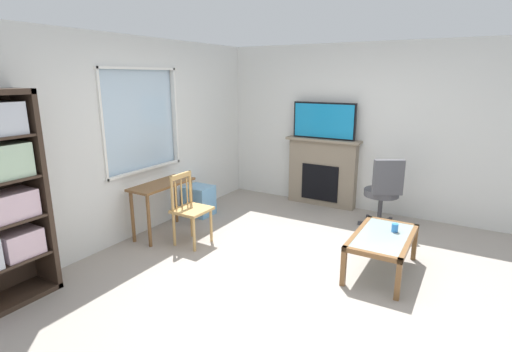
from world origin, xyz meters
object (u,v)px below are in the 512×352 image
at_px(wooden_chair, 190,208).
at_px(office_chair, 384,189).
at_px(desk_under_window, 162,193).
at_px(sippy_cup, 395,228).
at_px(coffee_table, 383,240).
at_px(fireplace, 322,172).
at_px(tv, 324,121).
at_px(plastic_drawer_unit, 199,200).

relative_size(wooden_chair, office_chair, 0.90).
distance_m(desk_under_window, office_chair, 3.02).
xyz_separation_m(desk_under_window, wooden_chair, (-0.07, -0.51, -0.11)).
distance_m(desk_under_window, sippy_cup, 2.93).
height_order(office_chair, coffee_table, office_chair).
distance_m(fireplace, coffee_table, 2.33).
bearing_deg(wooden_chair, sippy_cup, -75.61).
height_order(desk_under_window, sippy_cup, desk_under_window).
distance_m(wooden_chair, tv, 2.61).
bearing_deg(tv, office_chair, -114.85).
bearing_deg(office_chair, fireplace, 64.38).
bearing_deg(sippy_cup, wooden_chair, 104.39).
bearing_deg(coffee_table, office_chair, 12.56).
height_order(wooden_chair, tv, tv).
height_order(tv, office_chair, tv).
relative_size(plastic_drawer_unit, fireplace, 0.37).
height_order(fireplace, coffee_table, fireplace).
bearing_deg(wooden_chair, office_chair, -48.16).
distance_m(desk_under_window, tv, 2.74).
xyz_separation_m(wooden_chair, office_chair, (1.77, -1.98, 0.09)).
xyz_separation_m(fireplace, coffee_table, (-1.85, -1.40, -0.19)).
bearing_deg(wooden_chair, coffee_table, -78.86).
distance_m(fireplace, sippy_cup, 2.25).
distance_m(desk_under_window, wooden_chair, 0.53).
xyz_separation_m(fireplace, sippy_cup, (-1.69, -1.48, -0.08)).
bearing_deg(desk_under_window, fireplace, -31.93).
xyz_separation_m(wooden_chair, coffee_table, (0.45, -2.27, -0.10)).
distance_m(plastic_drawer_unit, fireplace, 2.04).
distance_m(wooden_chair, office_chair, 2.66).
bearing_deg(wooden_chair, desk_under_window, 82.58).
distance_m(coffee_table, sippy_cup, 0.21).
relative_size(tv, office_chair, 1.02).
xyz_separation_m(plastic_drawer_unit, office_chair, (0.88, -2.54, 0.33)).
bearing_deg(tv, desk_under_window, 147.86).
relative_size(wooden_chair, plastic_drawer_unit, 1.99).
height_order(plastic_drawer_unit, office_chair, office_chair).
height_order(desk_under_window, plastic_drawer_unit, desk_under_window).
distance_m(plastic_drawer_unit, sippy_cup, 2.95).
bearing_deg(desk_under_window, coffee_table, -82.22).
bearing_deg(plastic_drawer_unit, sippy_cup, -95.52).
relative_size(desk_under_window, wooden_chair, 1.02).
xyz_separation_m(tv, office_chair, (-0.51, -1.10, -0.84)).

